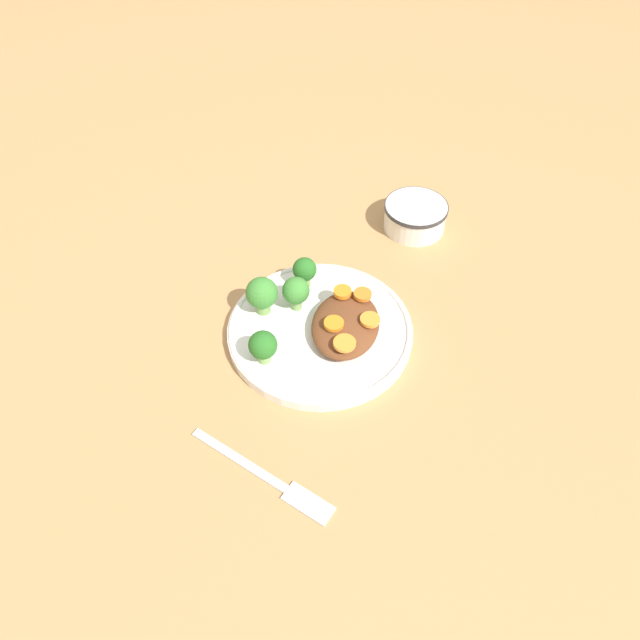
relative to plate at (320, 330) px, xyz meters
name	(u,v)px	position (x,y,z in m)	size (l,w,h in m)	color
ground_plane	(320,335)	(0.00, 0.00, -0.01)	(4.00, 4.00, 0.00)	tan
plate	(320,330)	(0.00, 0.00, 0.00)	(0.24, 0.24, 0.02)	white
dip_bowl	(415,215)	(0.24, -0.10, 0.01)	(0.10, 0.10, 0.04)	white
stew_mound	(345,325)	(0.00, -0.03, 0.02)	(0.12, 0.09, 0.03)	brown
broccoli_floret_0	(262,294)	(0.02, 0.08, 0.04)	(0.04, 0.04, 0.05)	#759E51
broccoli_floret_1	(263,346)	(-0.06, 0.06, 0.03)	(0.04, 0.04, 0.05)	#7FA85B
broccoli_floret_2	(296,292)	(0.03, 0.04, 0.03)	(0.04, 0.04, 0.05)	#7FA85B
broccoli_floret_3	(305,271)	(0.07, 0.04, 0.03)	(0.03, 0.03, 0.04)	#759E51
carrot_slice_0	(345,343)	(-0.04, -0.04, 0.03)	(0.03, 0.03, 0.00)	orange
carrot_slice_1	(342,292)	(0.04, -0.02, 0.04)	(0.02, 0.02, 0.01)	orange
carrot_slice_2	(363,294)	(0.04, -0.05, 0.03)	(0.02, 0.02, 0.01)	orange
carrot_slice_3	(370,320)	(0.00, -0.06, 0.03)	(0.03, 0.03, 0.00)	orange
carrot_slice_4	(334,324)	(-0.02, -0.02, 0.03)	(0.03, 0.03, 0.01)	orange
fork	(273,481)	(-0.22, 0.01, -0.01)	(0.09, 0.18, 0.01)	silver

